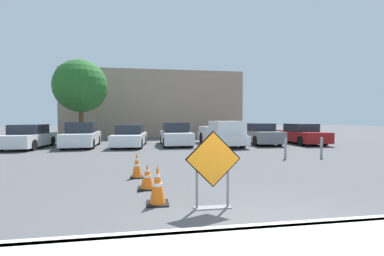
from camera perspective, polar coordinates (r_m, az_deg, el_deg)
name	(u,v)px	position (r m, az deg, el deg)	size (l,w,h in m)	color
ground_plane	(189,151)	(13.93, -0.70, -5.21)	(96.00, 96.00, 0.00)	#4C4C4F
curb_lip	(281,229)	(4.51, 19.14, -20.40)	(28.45, 0.20, 0.14)	beige
road_closed_sign	(213,166)	(5.11, 4.69, -8.36)	(1.12, 0.20, 1.55)	black
traffic_cone_nearest	(157,185)	(5.52, -7.68, -12.42)	(0.46, 0.46, 0.83)	black
traffic_cone_second	(147,177)	(6.72, -9.90, -10.60)	(0.48, 0.48, 0.64)	black
traffic_cone_third	(137,165)	(7.99, -12.16, -8.12)	(0.40, 0.40, 0.76)	black
parked_car_nearest	(29,137)	(18.13, -32.56, -1.76)	(1.91, 4.08, 1.42)	silver
parked_car_second	(82,136)	(17.43, -23.29, -1.59)	(2.03, 4.14, 1.55)	silver
parked_car_third	(130,137)	(16.79, -13.62, -1.85)	(2.03, 4.35, 1.37)	white
parked_car_fourth	(176,135)	(17.09, -3.65, -1.55)	(1.96, 4.19, 1.50)	silver
pickup_truck	(222,135)	(16.75, 6.78, -1.46)	(2.21, 5.22, 1.62)	silver
parked_car_fifth	(259,134)	(18.59, 14.76, -1.33)	(1.92, 4.53, 1.44)	slate
parked_car_sixth	(301,134)	(19.62, 23.13, -1.30)	(1.96, 4.41, 1.41)	maroon
bollard_nearest	(285,148)	(12.12, 20.05, -4.15)	(0.12, 0.12, 0.92)	gray
bollard_second	(321,147)	(13.06, 26.83, -3.77)	(0.12, 0.12, 0.93)	gray
building_facade_backdrop	(155,105)	(26.65, -8.28, 5.13)	(17.01, 5.00, 6.34)	gray
street_tree_behind_lot	(81,86)	(20.56, -23.51, 8.51)	(3.80, 3.80, 6.04)	#513823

